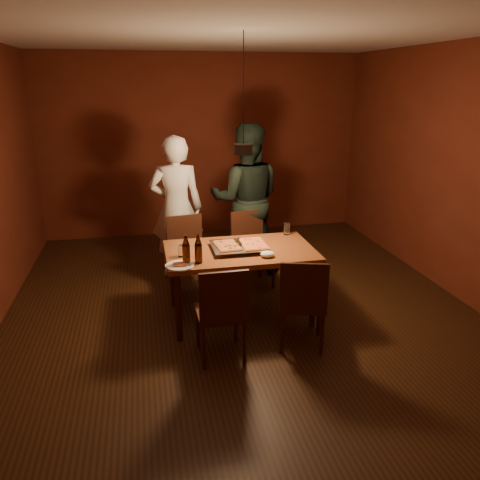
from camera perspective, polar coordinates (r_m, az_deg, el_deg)
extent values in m
plane|color=#371D0F|center=(5.10, 0.36, -8.88)|extent=(6.00, 6.00, 0.00)
plane|color=beige|center=(4.54, 0.44, 24.26)|extent=(6.00, 6.00, 0.00)
plane|color=maroon|center=(7.54, -4.53, 11.32)|extent=(5.00, 0.00, 5.00)
plane|color=maroon|center=(1.96, 19.72, -11.82)|extent=(5.00, 0.00, 5.00)
plane|color=maroon|center=(5.69, 26.04, 7.10)|extent=(0.00, 6.00, 6.00)
cube|color=brown|center=(4.75, 0.00, -1.43)|extent=(1.50, 0.90, 0.05)
cylinder|color=#38190F|center=(4.48, -7.51, -8.13)|extent=(0.06, 0.06, 0.70)
cylinder|color=#38190F|center=(4.75, 8.93, -6.60)|extent=(0.06, 0.06, 0.70)
cylinder|color=#38190F|center=(5.15, -8.19, -4.47)|extent=(0.06, 0.06, 0.70)
cylinder|color=#38190F|center=(5.38, 6.19, -3.34)|extent=(0.06, 0.06, 0.70)
cube|color=#38190F|center=(5.43, -6.23, -2.22)|extent=(0.47, 0.47, 0.04)
cube|color=#38190F|center=(5.53, -6.79, 0.77)|extent=(0.42, 0.09, 0.45)
cube|color=#38190F|center=(5.60, 1.65, -1.47)|extent=(0.50, 0.50, 0.04)
cube|color=#38190F|center=(5.69, 0.85, 1.40)|extent=(0.42, 0.12, 0.45)
cube|color=#38190F|center=(4.18, -2.42, -8.81)|extent=(0.43, 0.43, 0.04)
cube|color=#38190F|center=(3.91, -1.95, -6.94)|extent=(0.42, 0.04, 0.45)
cube|color=#38190F|center=(4.39, 7.56, -7.59)|extent=(0.52, 0.52, 0.04)
cube|color=#38190F|center=(4.11, 7.80, -5.75)|extent=(0.41, 0.15, 0.45)
cube|color=silver|center=(4.73, -0.11, -0.88)|extent=(0.59, 0.50, 0.05)
cube|color=maroon|center=(4.68, -1.57, -0.66)|extent=(0.26, 0.37, 0.02)
cube|color=gold|center=(4.74, 1.62, -0.44)|extent=(0.26, 0.40, 0.02)
cylinder|color=black|center=(4.37, -6.56, -1.78)|extent=(0.07, 0.07, 0.18)
cone|color=black|center=(4.33, -6.63, -0.06)|extent=(0.07, 0.07, 0.10)
cylinder|color=black|center=(4.38, -5.09, -1.71)|extent=(0.07, 0.07, 0.18)
cone|color=black|center=(4.34, -5.14, -0.02)|extent=(0.07, 0.07, 0.10)
cylinder|color=silver|center=(4.57, -7.11, -1.31)|extent=(0.07, 0.07, 0.11)
cylinder|color=silver|center=(5.21, 5.72, 1.35)|extent=(0.06, 0.06, 0.13)
cylinder|color=white|center=(4.34, -7.37, -3.12)|extent=(0.27, 0.27, 0.02)
cube|color=gold|center=(4.34, -7.37, -2.95)|extent=(0.12, 0.10, 0.01)
ellipsoid|color=white|center=(4.53, 3.37, -1.74)|extent=(0.14, 0.11, 0.06)
imported|color=white|center=(5.84, -7.76, 3.91)|extent=(0.68, 0.47, 1.78)
imported|color=black|center=(5.95, 0.74, 4.97)|extent=(1.06, 0.90, 1.90)
cylinder|color=black|center=(4.56, 0.41, 11.01)|extent=(0.18, 0.18, 0.10)
cylinder|color=black|center=(4.52, 0.42, 17.94)|extent=(0.01, 0.01, 1.00)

